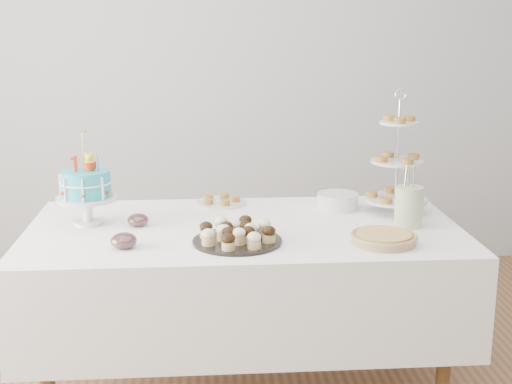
{
  "coord_description": "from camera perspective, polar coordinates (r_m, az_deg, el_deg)",
  "views": [
    {
      "loc": [
        -0.18,
        -2.74,
        1.68
      ],
      "look_at": [
        0.05,
        0.3,
        0.93
      ],
      "focal_mm": 50.0,
      "sensor_mm": 36.0,
      "label": 1
    }
  ],
  "objects": [
    {
      "name": "walls",
      "position": [
        2.77,
        -0.66,
        7.03
      ],
      "size": [
        5.04,
        4.04,
        2.7
      ],
      "color": "#AAADB0",
      "rests_on": "floor"
    },
    {
      "name": "table",
      "position": [
        3.25,
        -0.96,
        -6.61
      ],
      "size": [
        1.92,
        1.02,
        0.77
      ],
      "color": "white",
      "rests_on": "floor"
    },
    {
      "name": "birthday_cake",
      "position": [
        3.27,
        -13.36,
        -0.59
      ],
      "size": [
        0.27,
        0.27,
        0.42
      ],
      "rotation": [
        0.0,
        0.0,
        0.02
      ],
      "color": "silver",
      "rests_on": "table"
    },
    {
      "name": "cupcake_tray",
      "position": [
        2.94,
        -1.51,
        -3.3
      ],
      "size": [
        0.37,
        0.37,
        0.08
      ],
      "color": "black",
      "rests_on": "table"
    },
    {
      "name": "pie",
      "position": [
        2.98,
        10.18,
        -3.62
      ],
      "size": [
        0.28,
        0.28,
        0.04
      ],
      "color": "tan",
      "rests_on": "table"
    },
    {
      "name": "tiered_stand",
      "position": [
        3.41,
        11.24,
        2.35
      ],
      "size": [
        0.3,
        0.3,
        0.59
      ],
      "color": "silver",
      "rests_on": "table"
    },
    {
      "name": "plate_stack",
      "position": [
        3.48,
        6.55,
        -0.73
      ],
      "size": [
        0.2,
        0.2,
        0.08
      ],
      "color": "silver",
      "rests_on": "table"
    },
    {
      "name": "pastry_plate",
      "position": [
        3.56,
        -2.85,
        -0.71
      ],
      "size": [
        0.25,
        0.25,
        0.04
      ],
      "color": "silver",
      "rests_on": "table"
    },
    {
      "name": "jam_bowl_a",
      "position": [
        2.92,
        -10.54,
        -3.87
      ],
      "size": [
        0.11,
        0.11,
        0.06
      ],
      "color": "silver",
      "rests_on": "table"
    },
    {
      "name": "jam_bowl_b",
      "position": [
        3.22,
        -9.42,
        -2.24
      ],
      "size": [
        0.1,
        0.1,
        0.06
      ],
      "color": "silver",
      "rests_on": "table"
    },
    {
      "name": "utensil_pitcher",
      "position": [
        3.22,
        12.12,
        -1.02
      ],
      "size": [
        0.13,
        0.12,
        0.28
      ],
      "rotation": [
        0.0,
        0.0,
        0.11
      ],
      "color": "beige",
      "rests_on": "table"
    }
  ]
}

